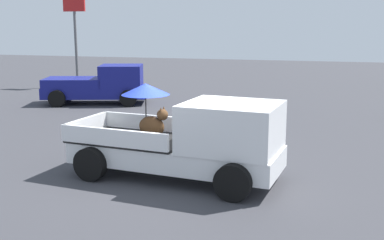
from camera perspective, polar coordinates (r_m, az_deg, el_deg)
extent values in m
plane|color=#38383D|center=(11.36, -2.03, -6.97)|extent=(80.00, 80.00, 0.00)
cylinder|color=black|center=(11.58, 7.92, -4.64)|extent=(0.82, 0.35, 0.80)
cylinder|color=black|center=(9.78, 5.03, -7.62)|extent=(0.82, 0.35, 0.80)
cylinder|color=black|center=(12.86, -7.38, -3.01)|extent=(0.82, 0.35, 0.80)
cylinder|color=black|center=(11.26, -12.31, -5.28)|extent=(0.82, 0.35, 0.80)
cube|color=white|center=(11.20, -2.05, -4.20)|extent=(5.15, 2.27, 0.50)
cube|color=white|center=(10.53, 4.89, -0.82)|extent=(2.27, 2.05, 1.08)
cube|color=#4C606B|center=(10.24, 10.25, -0.16)|extent=(0.22, 1.72, 0.64)
cube|color=black|center=(11.63, -7.24, -2.26)|extent=(2.96, 2.10, 0.06)
cube|color=white|center=(12.37, -5.18, -0.30)|extent=(2.80, 0.37, 0.40)
cube|color=white|center=(10.81, -9.66, -2.14)|extent=(2.80, 0.37, 0.40)
cube|color=white|center=(12.29, -12.76, -0.62)|extent=(0.27, 1.84, 0.40)
ellipsoid|color=#472D19|center=(11.58, -4.96, -0.81)|extent=(0.71, 0.38, 0.52)
sphere|color=#472D19|center=(11.38, -3.64, 0.64)|extent=(0.31, 0.31, 0.28)
cone|color=#472D19|center=(11.43, -3.47, 1.40)|extent=(0.10, 0.10, 0.12)
cone|color=#472D19|center=(11.29, -3.83, 1.27)|extent=(0.10, 0.10, 0.12)
cylinder|color=black|center=(11.80, -5.65, 0.75)|extent=(0.03, 0.03, 1.06)
cone|color=#1E33B7|center=(11.70, -5.71, 3.78)|extent=(1.32, 1.32, 0.28)
cylinder|color=black|center=(23.11, -7.29, 3.37)|extent=(0.80, 0.48, 0.76)
cylinder|color=black|center=(21.24, -7.82, 2.65)|extent=(0.80, 0.48, 0.76)
cylinder|color=black|center=(23.67, -15.03, 3.26)|extent=(0.80, 0.48, 0.76)
cylinder|color=black|center=(21.85, -16.20, 2.54)|extent=(0.80, 0.48, 0.76)
cube|color=navy|center=(22.39, -11.64, 3.41)|extent=(5.12, 3.19, 0.50)
cube|color=navy|center=(22.11, -8.64, 5.37)|extent=(2.36, 2.30, 1.00)
cube|color=navy|center=(22.53, -14.19, 4.50)|extent=(3.12, 2.54, 0.40)
cylinder|color=#59595B|center=(28.85, -13.99, 8.37)|extent=(0.16, 0.16, 4.42)
cube|color=#B21E1E|center=(28.85, -14.25, 13.64)|extent=(1.40, 0.12, 0.90)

